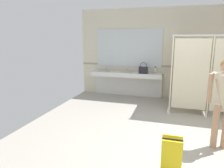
{
  "coord_description": "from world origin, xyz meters",
  "views": [
    {
      "loc": [
        -0.32,
        -3.91,
        1.93
      ],
      "look_at": [
        -1.58,
        0.3,
        0.96
      ],
      "focal_mm": 33.2,
      "sensor_mm": 36.0,
      "label": 1
    }
  ],
  "objects_px": {
    "handbag": "(143,70)",
    "soap_dispenser": "(155,70)",
    "person_standing": "(224,93)",
    "wet_floor_sign": "(171,157)"
  },
  "relations": [
    {
      "from": "handbag",
      "to": "soap_dispenser",
      "type": "height_order",
      "value": "handbag"
    },
    {
      "from": "soap_dispenser",
      "to": "wet_floor_sign",
      "type": "distance_m",
      "value": 4.1
    },
    {
      "from": "handbag",
      "to": "soap_dispenser",
      "type": "distance_m",
      "value": 0.45
    },
    {
      "from": "soap_dispenser",
      "to": "wet_floor_sign",
      "type": "xyz_separation_m",
      "value": [
        0.61,
        -4.01,
        -0.63
      ]
    },
    {
      "from": "soap_dispenser",
      "to": "person_standing",
      "type": "bearing_deg",
      "value": -64.03
    },
    {
      "from": "person_standing",
      "to": "handbag",
      "type": "xyz_separation_m",
      "value": [
        -1.77,
        2.63,
        -0.05
      ]
    },
    {
      "from": "handbag",
      "to": "wet_floor_sign",
      "type": "bearing_deg",
      "value": -75.56
    },
    {
      "from": "handbag",
      "to": "wet_floor_sign",
      "type": "xyz_separation_m",
      "value": [
        0.96,
        -3.72,
        -0.66
      ]
    },
    {
      "from": "handbag",
      "to": "soap_dispenser",
      "type": "xyz_separation_m",
      "value": [
        0.35,
        0.29,
        -0.03
      ]
    },
    {
      "from": "handbag",
      "to": "person_standing",
      "type": "bearing_deg",
      "value": -56.07
    }
  ]
}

